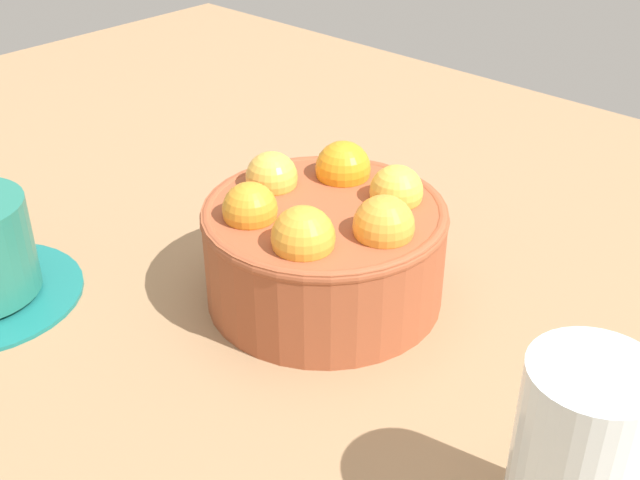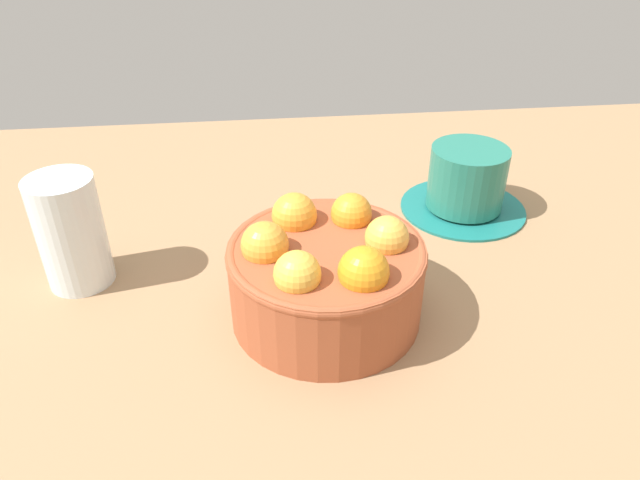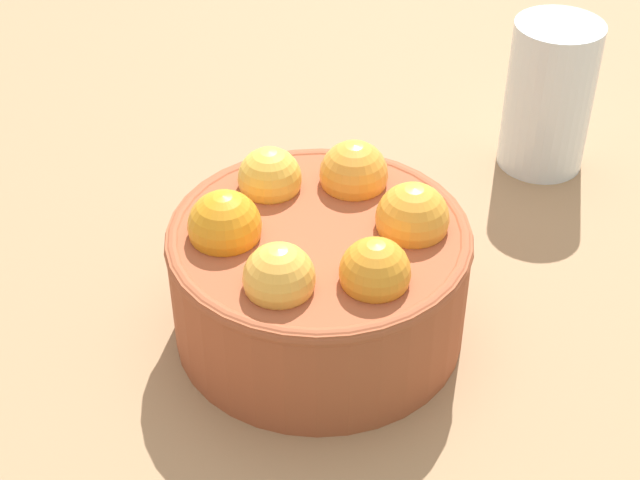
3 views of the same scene
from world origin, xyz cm
name	(u,v)px [view 3 (image 3 of 3)]	position (x,y,z in cm)	size (l,w,h in cm)	color
ground_plane	(319,352)	(0.00, 0.00, -1.98)	(137.77, 95.72, 3.96)	#997551
terracotta_bowl	(319,269)	(-0.02, 0.00, 4.53)	(17.05, 17.05, 9.90)	#9E4C2D
water_glass	(549,96)	(-23.00, 7.79, 5.49)	(6.19, 6.19, 10.99)	silver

